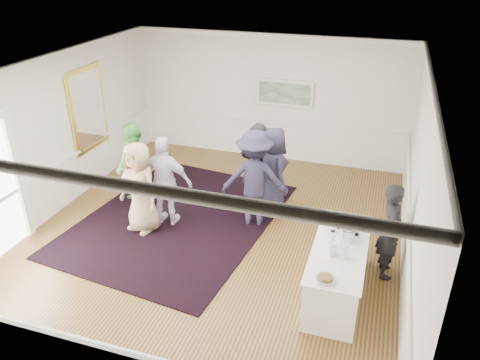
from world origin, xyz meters
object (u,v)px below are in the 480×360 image
(ice_bucket, at_px, (347,234))
(guest_green, at_px, (135,167))
(bartender, at_px, (391,231))
(serving_table, at_px, (338,270))
(nut_bowl, at_px, (325,278))
(guest_tan, at_px, (140,188))
(guest_dark_b, at_px, (257,166))
(guest_navy, at_px, (273,171))
(guest_dark_a, at_px, (255,178))
(guest_lilac, at_px, (166,182))

(ice_bucket, bearing_deg, guest_green, 163.88)
(bartender, bearing_deg, serving_table, 127.30)
(nut_bowl, bearing_deg, ice_bucket, 81.56)
(serving_table, height_order, guest_tan, guest_tan)
(ice_bucket, bearing_deg, guest_dark_b, 135.06)
(bartender, relative_size, guest_navy, 0.92)
(guest_navy, bearing_deg, ice_bucket, -178.58)
(guest_navy, distance_m, nut_bowl, 3.50)
(bartender, xyz_separation_m, guest_green, (-5.16, 0.76, 0.08))
(guest_dark_a, bearing_deg, ice_bucket, 130.78)
(guest_green, distance_m, ice_bucket, 4.68)
(bartender, bearing_deg, guest_dark_b, 52.21)
(guest_lilac, height_order, nut_bowl, guest_lilac)
(guest_dark_b, bearing_deg, guest_tan, 15.03)
(guest_lilac, bearing_deg, serving_table, 160.35)
(guest_tan, bearing_deg, bartender, 17.17)
(guest_dark_b, relative_size, nut_bowl, 7.04)
(guest_dark_b, bearing_deg, serving_table, 107.07)
(bartender, distance_m, guest_lilac, 4.26)
(bartender, bearing_deg, guest_lilac, 76.65)
(guest_navy, xyz_separation_m, ice_bucket, (1.72, -2.03, 0.07))
(guest_navy, distance_m, ice_bucket, 2.66)
(guest_dark_b, distance_m, guest_navy, 0.34)
(ice_bucket, bearing_deg, guest_navy, 130.31)
(guest_dark_b, bearing_deg, guest_green, -6.76)
(guest_tan, xyz_separation_m, guest_lilac, (0.37, 0.37, 0.01))
(guest_dark_a, bearing_deg, guest_tan, 12.17)
(serving_table, bearing_deg, guest_dark_b, 131.22)
(guest_lilac, bearing_deg, guest_dark_b, -144.60)
(bartender, relative_size, guest_lilac, 0.92)
(guest_dark_b, relative_size, ice_bucket, 7.37)
(guest_dark_b, relative_size, guest_navy, 1.03)
(serving_table, xyz_separation_m, guest_lilac, (-3.52, 1.10, 0.49))
(guest_navy, height_order, ice_bucket, guest_navy)
(guest_tan, height_order, ice_bucket, guest_tan)
(ice_bucket, bearing_deg, nut_bowl, -98.44)
(serving_table, relative_size, guest_navy, 1.17)
(guest_dark_a, xyz_separation_m, guest_dark_b, (-0.12, 0.61, -0.03))
(serving_table, bearing_deg, guest_lilac, 162.57)
(serving_table, xyz_separation_m, ice_bucket, (0.07, 0.22, 0.55))
(guest_green, bearing_deg, guest_dark_a, 41.34)
(guest_lilac, distance_m, nut_bowl, 3.96)
(guest_lilac, xyz_separation_m, guest_dark_a, (1.65, 0.56, 0.06))
(guest_tan, distance_m, guest_green, 0.95)
(serving_table, bearing_deg, nut_bowl, -96.18)
(guest_lilac, bearing_deg, guest_navy, -150.69)
(guest_tan, bearing_deg, guest_green, 141.75)
(bartender, relative_size, guest_dark_a, 0.86)
(guest_lilac, bearing_deg, guest_dark_a, -163.45)
(guest_green, distance_m, guest_dark_b, 2.54)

